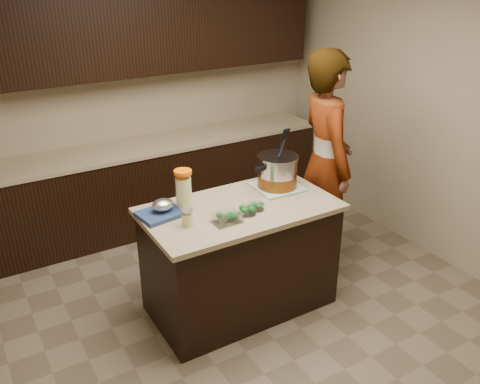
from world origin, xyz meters
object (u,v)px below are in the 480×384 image
at_px(island, 240,257).
at_px(person, 325,164).
at_px(stock_pot, 277,173).
at_px(lemonade_pitcher, 184,192).

distance_m(island, person, 1.13).
height_order(stock_pot, person, person).
bearing_deg(stock_pot, person, -2.17).
bearing_deg(island, stock_pot, 17.60).
bearing_deg(lemonade_pitcher, island, -21.91).
bearing_deg(person, stock_pot, 113.70).
relative_size(island, person, 0.74).
height_order(island, person, person).
xyz_separation_m(island, stock_pot, (0.43, 0.14, 0.58)).
distance_m(island, stock_pot, 0.73).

